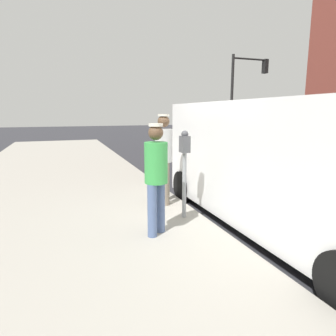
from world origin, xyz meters
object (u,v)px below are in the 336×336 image
traffic_light_corner (245,85)px  pedestrian_in_gray (164,153)px  pedestrian_in_green (156,173)px  parked_van (285,162)px  parking_meter_near (185,159)px

traffic_light_corner → pedestrian_in_gray: bearing=49.4°
traffic_light_corner → pedestrian_in_green: bearing=51.2°
pedestrian_in_green → pedestrian_in_gray: (-0.60, -1.40, 0.08)m
pedestrian_in_gray → parked_van: bearing=134.8°
parking_meter_near → parked_van: size_ratio=0.29×
pedestrian_in_gray → traffic_light_corner: 13.15m
traffic_light_corner → parking_meter_near: bearing=52.0°
pedestrian_in_green → parked_van: parked_van is taller
parking_meter_near → pedestrian_in_green: (0.68, 0.54, -0.08)m
pedestrian_in_gray → parked_van: parked_van is taller
parking_meter_near → pedestrian_in_gray: size_ratio=0.85×
parked_van → pedestrian_in_gray: bearing=-45.2°
parking_meter_near → pedestrian_in_gray: bearing=-85.0°
pedestrian_in_gray → parking_meter_near: bearing=95.0°
parking_meter_near → traffic_light_corner: bearing=-128.0°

